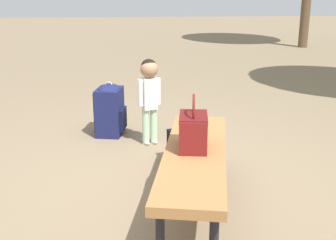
{
  "coord_description": "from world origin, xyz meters",
  "views": [
    {
      "loc": [
        -3.21,
        0.2,
        1.48
      ],
      "look_at": [
        0.16,
        -0.06,
        0.45
      ],
      "focal_mm": 46.89,
      "sensor_mm": 36.0,
      "label": 1
    }
  ],
  "objects_px": {
    "park_bench": "(195,159)",
    "backpack_large": "(110,108)",
    "backpack_small": "(180,143)",
    "child_standing": "(149,89)",
    "handbag": "(193,130)"
  },
  "relations": [
    {
      "from": "park_bench",
      "to": "backpack_large",
      "type": "height_order",
      "value": "backpack_large"
    },
    {
      "from": "backpack_small",
      "to": "child_standing",
      "type": "bearing_deg",
      "value": 27.31
    },
    {
      "from": "child_standing",
      "to": "backpack_large",
      "type": "distance_m",
      "value": 0.58
    },
    {
      "from": "backpack_large",
      "to": "backpack_small",
      "type": "height_order",
      "value": "backpack_large"
    },
    {
      "from": "park_bench",
      "to": "child_standing",
      "type": "height_order",
      "value": "child_standing"
    },
    {
      "from": "child_standing",
      "to": "backpack_small",
      "type": "height_order",
      "value": "child_standing"
    },
    {
      "from": "child_standing",
      "to": "handbag",
      "type": "bearing_deg",
      "value": -169.86
    },
    {
      "from": "handbag",
      "to": "park_bench",
      "type": "bearing_deg",
      "value": -173.7
    },
    {
      "from": "child_standing",
      "to": "park_bench",
      "type": "bearing_deg",
      "value": -170.02
    },
    {
      "from": "handbag",
      "to": "backpack_large",
      "type": "bearing_deg",
      "value": 21.08
    },
    {
      "from": "park_bench",
      "to": "backpack_large",
      "type": "distance_m",
      "value": 1.84
    },
    {
      "from": "handbag",
      "to": "child_standing",
      "type": "xyz_separation_m",
      "value": [
        1.35,
        0.24,
        -0.02
      ]
    },
    {
      "from": "park_bench",
      "to": "handbag",
      "type": "height_order",
      "value": "handbag"
    },
    {
      "from": "park_bench",
      "to": "child_standing",
      "type": "relative_size",
      "value": 1.97
    },
    {
      "from": "handbag",
      "to": "backpack_small",
      "type": "xyz_separation_m",
      "value": [
        0.88,
        -0.0,
        -0.41
      ]
    }
  ]
}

